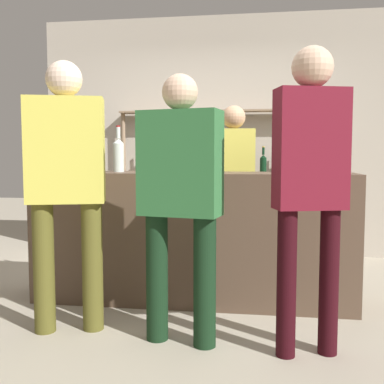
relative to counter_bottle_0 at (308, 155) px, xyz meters
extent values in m
plane|color=#B2A893|center=(-0.89, -0.01, -1.18)|extent=(16.00, 16.00, 0.00)
cube|color=brown|center=(-0.89, -0.01, -0.66)|extent=(2.53, 0.54, 1.04)
cube|color=#B2A899|center=(-0.89, 1.86, 0.22)|extent=(4.13, 0.12, 2.80)
cylinder|color=#897056|center=(-1.97, 1.68, -0.33)|extent=(0.05, 0.05, 1.69)
cylinder|color=#897056|center=(0.18, 1.68, -0.33)|extent=(0.05, 0.05, 1.69)
cube|color=#897056|center=(-0.89, 1.68, 0.51)|extent=(2.19, 0.18, 0.02)
cube|color=#897056|center=(-0.89, 1.68, -0.24)|extent=(2.19, 0.18, 0.02)
cylinder|color=brown|center=(-1.71, 1.68, -0.13)|extent=(0.07, 0.07, 0.22)
cone|color=brown|center=(-1.71, 1.68, 0.00)|extent=(0.07, 0.07, 0.03)
cylinder|color=brown|center=(-1.71, 1.68, 0.05)|extent=(0.03, 0.03, 0.08)
cylinder|color=black|center=(-1.71, 1.68, 0.10)|extent=(0.03, 0.03, 0.01)
cylinder|color=black|center=(-1.48, 1.68, -0.14)|extent=(0.07, 0.07, 0.19)
cone|color=black|center=(-1.48, 1.68, -0.03)|extent=(0.07, 0.07, 0.03)
cylinder|color=black|center=(-1.48, 1.68, 0.02)|extent=(0.03, 0.03, 0.08)
cylinder|color=#232328|center=(-1.48, 1.68, 0.07)|extent=(0.03, 0.03, 0.01)
cylinder|color=brown|center=(-1.24, 1.68, -0.13)|extent=(0.08, 0.08, 0.20)
cone|color=brown|center=(-1.24, 1.68, -0.01)|extent=(0.08, 0.08, 0.03)
cylinder|color=brown|center=(-1.24, 1.68, 0.04)|extent=(0.03, 0.03, 0.08)
cylinder|color=black|center=(-1.24, 1.68, 0.09)|extent=(0.03, 0.03, 0.01)
cylinder|color=silver|center=(-1.01, 1.68, -0.14)|extent=(0.08, 0.08, 0.19)
cone|color=silver|center=(-1.01, 1.68, -0.02)|extent=(0.08, 0.08, 0.03)
cylinder|color=silver|center=(-1.01, 1.68, 0.04)|extent=(0.03, 0.03, 0.10)
cylinder|color=#232328|center=(-1.01, 1.68, 0.10)|extent=(0.03, 0.03, 0.01)
cylinder|color=black|center=(-0.78, 1.68, -0.14)|extent=(0.07, 0.07, 0.19)
cone|color=black|center=(-0.78, 1.68, -0.03)|extent=(0.07, 0.07, 0.03)
cylinder|color=black|center=(-0.78, 1.68, 0.03)|extent=(0.03, 0.03, 0.10)
cylinder|color=black|center=(-0.78, 1.68, 0.08)|extent=(0.03, 0.03, 0.01)
cylinder|color=brown|center=(-0.54, 1.68, -0.14)|extent=(0.07, 0.07, 0.18)
cone|color=brown|center=(-0.54, 1.68, -0.04)|extent=(0.07, 0.07, 0.03)
cylinder|color=brown|center=(-0.54, 1.68, 0.02)|extent=(0.03, 0.03, 0.07)
cylinder|color=gold|center=(-0.54, 1.68, 0.06)|extent=(0.03, 0.03, 0.01)
cylinder|color=black|center=(-0.31, 1.68, -0.13)|extent=(0.08, 0.08, 0.20)
cone|color=black|center=(-0.31, 1.68, -0.01)|extent=(0.08, 0.08, 0.03)
cylinder|color=black|center=(-0.31, 1.68, 0.05)|extent=(0.03, 0.03, 0.09)
cylinder|color=gold|center=(-0.31, 1.68, 0.10)|extent=(0.03, 0.03, 0.01)
cylinder|color=black|center=(-0.08, 1.68, -0.14)|extent=(0.08, 0.08, 0.19)
cone|color=black|center=(-0.08, 1.68, -0.02)|extent=(0.08, 0.08, 0.04)
cylinder|color=black|center=(-0.08, 1.68, 0.03)|extent=(0.03, 0.03, 0.07)
cylinder|color=black|center=(-0.08, 1.68, 0.07)|extent=(0.03, 0.03, 0.01)
cylinder|color=black|center=(0.00, 0.00, -0.03)|extent=(0.09, 0.09, 0.21)
cone|color=black|center=(0.00, 0.00, 0.10)|extent=(0.09, 0.09, 0.04)
cylinder|color=black|center=(0.00, 0.00, 0.16)|extent=(0.03, 0.03, 0.09)
cylinder|color=#232328|center=(0.00, 0.00, 0.21)|extent=(0.03, 0.03, 0.01)
cylinder|color=brown|center=(-0.93, -0.03, -0.03)|extent=(0.09, 0.09, 0.22)
cone|color=brown|center=(-0.93, -0.03, 0.10)|extent=(0.09, 0.09, 0.04)
cylinder|color=brown|center=(-0.93, -0.03, 0.17)|extent=(0.03, 0.03, 0.09)
cylinder|color=maroon|center=(-0.93, -0.03, 0.21)|extent=(0.03, 0.03, 0.01)
cylinder|color=black|center=(-1.10, 0.10, -0.04)|extent=(0.09, 0.09, 0.20)
cone|color=black|center=(-1.10, 0.10, 0.08)|extent=(0.09, 0.09, 0.04)
cylinder|color=black|center=(-1.10, 0.10, 0.14)|extent=(0.03, 0.03, 0.09)
cylinder|color=#232328|center=(-1.10, 0.10, 0.19)|extent=(0.04, 0.04, 0.01)
cylinder|color=silver|center=(-1.51, 0.02, -0.02)|extent=(0.09, 0.09, 0.23)
cone|color=silver|center=(-1.51, 0.02, 0.12)|extent=(0.09, 0.09, 0.04)
cylinder|color=silver|center=(-1.51, 0.02, 0.18)|extent=(0.03, 0.03, 0.09)
cylinder|color=maroon|center=(-1.51, 0.02, 0.24)|extent=(0.04, 0.04, 0.01)
cylinder|color=brown|center=(-2.01, -0.01, -0.02)|extent=(0.08, 0.08, 0.24)
cone|color=brown|center=(-2.01, -0.01, 0.12)|extent=(0.08, 0.08, 0.04)
cylinder|color=brown|center=(-2.01, -0.01, 0.18)|extent=(0.03, 0.03, 0.08)
cylinder|color=black|center=(-2.01, -0.01, 0.22)|extent=(0.03, 0.03, 0.01)
cylinder|color=silver|center=(-0.88, 0.09, -0.03)|extent=(0.07, 0.07, 0.22)
cone|color=silver|center=(-0.88, 0.09, 0.10)|extent=(0.07, 0.07, 0.03)
cylinder|color=silver|center=(-0.88, 0.09, 0.16)|extent=(0.03, 0.03, 0.10)
cylinder|color=maroon|center=(-0.88, 0.09, 0.22)|extent=(0.03, 0.03, 0.01)
cylinder|color=silver|center=(-0.75, -0.17, -0.13)|extent=(0.06, 0.06, 0.00)
cylinder|color=silver|center=(-0.75, -0.17, -0.09)|extent=(0.01, 0.01, 0.09)
cone|color=silver|center=(-0.75, -0.17, -0.01)|extent=(0.08, 0.08, 0.06)
cylinder|color=#846647|center=(0.20, 0.07, -0.04)|extent=(0.19, 0.19, 0.19)
cylinder|color=#846647|center=(0.20, 0.07, 0.05)|extent=(0.20, 0.20, 0.01)
cylinder|color=brown|center=(-1.47, -0.71, -0.74)|extent=(0.14, 0.14, 0.86)
cylinder|color=brown|center=(-1.77, -0.79, -0.74)|extent=(0.14, 0.14, 0.86)
cube|color=#D1C64C|center=(-1.62, -0.75, 0.03)|extent=(0.53, 0.34, 0.68)
sphere|color=beige|center=(-1.62, -0.75, 0.49)|extent=(0.23, 0.23, 0.23)
cylinder|color=black|center=(0.04, -0.87, -0.74)|extent=(0.11, 0.11, 0.87)
cylinder|color=black|center=(-0.21, -0.94, -0.74)|extent=(0.11, 0.11, 0.87)
cube|color=maroon|center=(-0.08, -0.90, 0.03)|extent=(0.44, 0.28, 0.69)
sphere|color=#DBB293|center=(-0.08, -0.90, 0.49)|extent=(0.23, 0.23, 0.23)
cylinder|color=black|center=(-0.69, -0.87, -0.77)|extent=(0.14, 0.14, 0.81)
cylinder|color=black|center=(-1.00, -0.81, -0.77)|extent=(0.14, 0.14, 0.81)
cube|color=#2D6B38|center=(-0.85, -0.84, -0.05)|extent=(0.53, 0.31, 0.64)
sphere|color=#DBB293|center=(-0.85, -0.84, 0.38)|extent=(0.22, 0.22, 0.22)
cylinder|color=brown|center=(-0.72, 0.64, -0.78)|extent=(0.11, 0.11, 0.79)
cylinder|color=brown|center=(-0.48, 0.67, -0.78)|extent=(0.11, 0.11, 0.79)
cube|color=#D1C64C|center=(-0.60, 0.65, -0.07)|extent=(0.40, 0.21, 0.63)
sphere|color=tan|center=(-0.60, 0.65, 0.35)|extent=(0.21, 0.21, 0.21)
camera|label=1|loc=(-0.39, -3.54, 0.00)|focal=42.00mm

